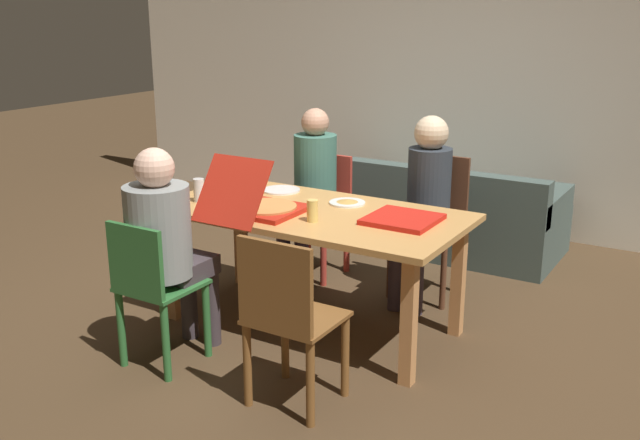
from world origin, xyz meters
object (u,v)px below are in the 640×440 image
person_0 (165,237)px  plate_1 (347,202)px  person_2 (311,182)px  drinking_glass_0 (226,184)px  pizza_box_1 (402,219)px  person_1 (425,195)px  chair_3 (287,317)px  couch (434,216)px  plate_0 (281,190)px  pizza_box_0 (261,206)px  chair_2 (321,211)px  dining_table (311,224)px  drinking_glass_1 (199,190)px  chair_0 (153,288)px  chair_1 (433,219)px  drinking_glass_2 (312,211)px

person_0 → plate_1: person_0 is taller
person_2 → drinking_glass_0: 0.75m
pizza_box_1 → person_1: bearing=103.0°
chair_3 → couch: size_ratio=0.45×
chair_3 → plate_0: chair_3 is taller
pizza_box_0 → chair_2: bearing=102.9°
dining_table → pizza_box_1: 0.59m
person_1 → plate_1: size_ratio=5.58×
person_2 → drinking_glass_1: bearing=-104.7°
dining_table → chair_3: chair_3 is taller
chair_0 → chair_2: (-0.00, 1.77, 0.01)m
chair_1 → chair_2: (-0.87, -0.05, -0.06)m
chair_0 → drinking_glass_0: 1.02m
plate_1 → person_2: bearing=139.2°
person_0 → drinking_glass_2: size_ratio=9.65×
pizza_box_1 → drinking_glass_0: 1.24m
chair_0 → pizza_box_1: (1.03, 0.97, 0.31)m
chair_1 → drinking_glass_2: bearing=-104.1°
chair_1 → pizza_box_0: 1.34m
dining_table → pizza_box_1: bearing=6.5°
drinking_glass_1 → person_0: bearing=-66.9°
drinking_glass_0 → drinking_glass_2: (0.80, -0.22, -0.01)m
person_0 → couch: person_0 is taller
person_0 → chair_3: (0.87, -0.11, -0.23)m
person_2 → drinking_glass_0: size_ratio=8.76×
drinking_glass_0 → couch: size_ratio=0.07×
person_1 → chair_2: size_ratio=1.42×
drinking_glass_1 → person_1: bearing=40.9°
pizza_box_1 → couch: 1.93m
chair_3 → drinking_glass_1: (-1.12, 0.68, 0.34)m
plate_0 → drinking_glass_2: bearing=-41.8°
chair_3 → drinking_glass_2: bearing=112.2°
person_2 → chair_2: bearing=90.0°
chair_2 → chair_3: 1.96m
chair_1 → drinking_glass_1: (-1.12, -1.12, 0.30)m
person_1 → person_0: bearing=-119.4°
chair_1 → person_2: (-0.87, -0.18, 0.19)m
chair_2 → drinking_glass_1: bearing=-103.0°
chair_3 → pizza_box_0: bearing=133.4°
chair_2 → drinking_glass_0: 0.94m
couch → person_0: bearing=-101.0°
pizza_box_0 → plate_0: 0.56m
person_2 → drinking_glass_0: (-0.21, -0.71, 0.11)m
person_2 → drinking_glass_0: bearing=-106.1°
plate_1 → chair_3: bearing=-75.2°
pizza_box_1 → pizza_box_0: bearing=-159.2°
chair_1 → couch: bearing=111.4°
chair_2 → plate_0: (0.04, -0.58, 0.29)m
dining_table → chair_3: 0.99m
drinking_glass_0 → person_0: bearing=-75.7°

